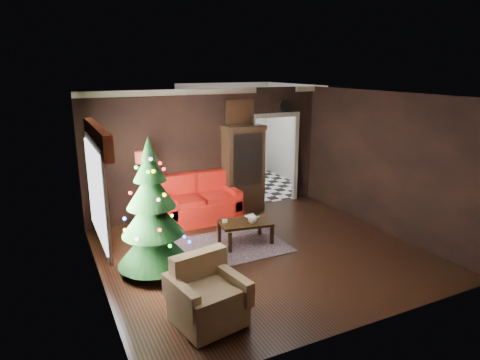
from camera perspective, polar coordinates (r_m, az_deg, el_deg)
name	(u,v)px	position (r m, az deg, el deg)	size (l,w,h in m)	color
floor	(262,253)	(7.66, 2.99, -9.94)	(5.50, 5.50, 0.00)	black
ceiling	(264,95)	(6.95, 3.31, 11.46)	(5.50, 5.50, 0.00)	white
wall_back	(209,152)	(9.38, -4.29, 3.77)	(5.50, 5.50, 0.00)	black
wall_front	(364,227)	(5.24, 16.58, -6.11)	(5.50, 5.50, 0.00)	black
wall_left	(96,200)	(6.36, -19.11, -2.56)	(5.50, 5.50, 0.00)	black
wall_right	(384,163)	(8.81, 19.00, 2.24)	(5.50, 5.50, 0.00)	black
doorway	(274,161)	(10.19, 4.67, 2.66)	(1.10, 0.10, 2.10)	silver
left_window	(96,192)	(6.54, -19.02, -1.62)	(0.05, 1.60, 1.40)	white
valance	(97,137)	(6.37, -18.94, 5.55)	(0.12, 2.10, 0.35)	maroon
kitchen_floor	(246,187)	(11.72, 0.85, -0.91)	(3.00, 3.00, 0.00)	white
kitchen_window	(225,120)	(12.67, -2.10, 8.14)	(0.70, 0.06, 0.70)	white
rug	(229,246)	(7.91, -1.56, -9.01)	(2.08, 1.52, 0.01)	#614354
loveseat	(200,199)	(9.06, -5.47, -2.55)	(1.70, 0.90, 1.00)	#7F0500
curio_cabinet	(243,171)	(9.57, 0.45, 1.28)	(0.90, 0.45, 1.90)	black
floor_lamp	(144,193)	(8.48, -12.95, -1.78)	(0.29, 0.29, 1.69)	black
christmas_tree	(152,212)	(6.72, -11.92, -4.25)	(1.17, 1.17, 2.24)	black
armchair	(207,292)	(5.55, -4.47, -15.01)	(0.84, 0.84, 0.86)	tan
coffee_table	(245,232)	(7.96, 0.75, -7.15)	(0.95, 0.57, 0.43)	black
teapot	(253,219)	(7.76, 1.73, -5.31)	(0.20, 0.20, 0.19)	silver
cup_a	(226,221)	(7.85, -1.95, -5.59)	(0.06, 0.06, 0.05)	white
cup_b	(224,221)	(7.84, -2.21, -5.61)	(0.07, 0.07, 0.06)	#EDE7CB
book	(248,213)	(8.01, 1.09, -4.47)	(0.17, 0.02, 0.23)	olive
wall_clock	(286,105)	(10.07, 6.23, 10.14)	(0.32, 0.32, 0.06)	white
painting	(240,113)	(9.51, -0.03, 9.15)	(0.62, 0.05, 0.52)	#AE6F3B
kitchen_counter	(228,163)	(12.66, -1.59, 2.39)	(1.80, 0.60, 0.90)	silver
kitchen_table	(241,177)	(11.24, 0.18, 0.36)	(0.70, 0.70, 0.75)	brown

